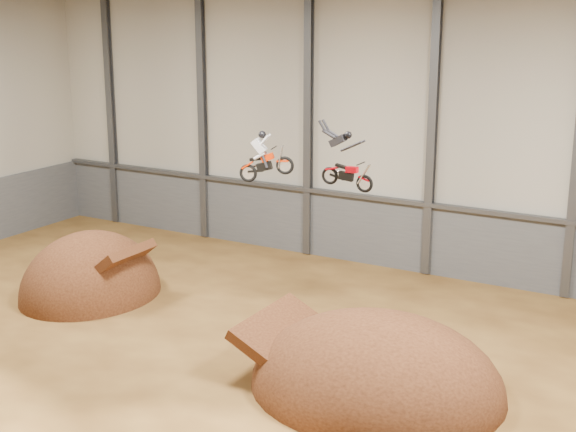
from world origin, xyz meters
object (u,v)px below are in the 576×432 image
(takeoff_ramp, at_px, (92,295))
(fmx_rider_a, at_px, (269,153))
(landing_ramp, at_px, (376,389))
(fmx_rider_b, at_px, (347,157))

(takeoff_ramp, distance_m, fmx_rider_a, 11.23)
(landing_ramp, distance_m, fmx_rider_b, 8.11)
(fmx_rider_a, height_order, fmx_rider_b, fmx_rider_b)
(takeoff_ramp, relative_size, fmx_rider_a, 2.95)
(fmx_rider_b, bearing_deg, fmx_rider_a, 148.45)
(landing_ramp, xyz_separation_m, fmx_rider_b, (-1.72, 0.92, 7.87))
(fmx_rider_b, bearing_deg, takeoff_ramp, 174.42)
(fmx_rider_b, bearing_deg, landing_ramp, -28.40)
(landing_ramp, bearing_deg, fmx_rider_b, 152.00)
(takeoff_ramp, height_order, fmx_rider_a, fmx_rider_a)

